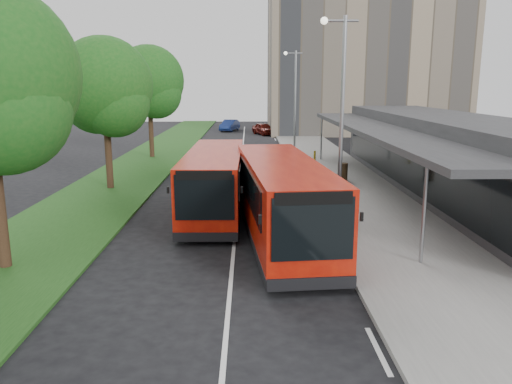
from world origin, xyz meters
The scene contains 17 objects.
ground centered at (0.00, 0.00, 0.00)m, with size 120.00×120.00×0.00m, color black.
pavement centered at (6.00, 20.00, 0.07)m, with size 5.00×80.00×0.15m, color gray.
grass_verge centered at (-7.00, 20.00, 0.05)m, with size 5.00×80.00×0.10m, color #1C4616.
lane_centre_line centered at (0.00, 15.00, 0.01)m, with size 0.12×70.00×0.01m, color silver.
kerb_dashes centered at (3.30, 19.00, 0.01)m, with size 0.12×56.00×0.01m.
office_block centered at (14.00, 42.00, 9.00)m, with size 22.00×12.00×18.00m, color #9E8A6F.
station_building centered at (10.86, 8.00, 2.04)m, with size 7.70×26.00×4.00m.
tree_mid centered at (-7.01, 9.05, 5.22)m, with size 5.03×5.03×8.09m.
tree_far centered at (-7.01, 21.05, 5.52)m, with size 5.32×5.32×8.55m.
lamp_post_near centered at (4.12, 2.00, 4.72)m, with size 1.44×0.28×8.00m.
lamp_post_far centered at (4.12, 22.00, 4.72)m, with size 1.44×0.28×8.00m.
bus_main centered at (1.73, -0.13, 1.50)m, with size 3.55×10.52×2.92m.
bus_second centered at (-0.96, 3.86, 1.41)m, with size 2.64×9.74×2.75m.
litter_bin centered at (5.94, 10.51, 0.66)m, with size 0.57×0.57×1.03m, color #342615.
bollard centered at (5.13, 16.65, 0.62)m, with size 0.15×0.15×0.94m, color #DEB40B.
car_near centered at (2.27, 39.23, 0.67)m, with size 1.58×3.93×1.34m, color #61140D.
car_far centered at (-1.79, 43.96, 0.69)m, with size 1.45×4.16×1.37m, color navy.
Camera 1 is at (0.53, -17.71, 5.59)m, focal length 35.00 mm.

